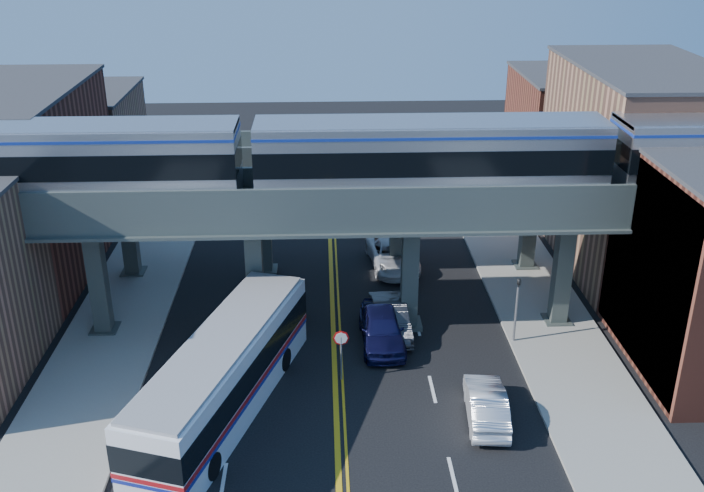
{
  "coord_description": "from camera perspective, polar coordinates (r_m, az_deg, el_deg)",
  "views": [
    {
      "loc": [
        -0.45,
        -28.46,
        20.64
      ],
      "look_at": [
        0.98,
        7.38,
        4.97
      ],
      "focal_mm": 40.0,
      "sensor_mm": 36.0,
      "label": 1
    }
  ],
  "objects": [
    {
      "name": "car_parked_curb",
      "position": [
        35.11,
        9.74,
        -11.27
      ],
      "size": [
        2.0,
        4.76,
        1.53
      ],
      "primitive_type": "imported",
      "rotation": [
        0.0,
        0.0,
        3.06
      ],
      "color": "silver",
      "rests_on": "ground"
    },
    {
      "name": "building_west_b",
      "position": [
        50.31,
        -23.25,
        4.13
      ],
      "size": [
        8.0,
        14.0,
        11.0
      ],
      "primitive_type": "cube",
      "color": "brown",
      "rests_on": "ground"
    },
    {
      "name": "building_west_c",
      "position": [
        62.48,
        -19.12,
        6.85
      ],
      "size": [
        8.0,
        10.0,
        8.0
      ],
      "primitive_type": "cube",
      "color": "#93624C",
      "rests_on": "ground"
    },
    {
      "name": "car_lane_c",
      "position": [
        48.39,
        2.99,
        -0.63
      ],
      "size": [
        3.22,
        6.04,
        1.62
      ],
      "primitive_type": "imported",
      "rotation": [
        0.0,
        0.0,
        0.09
      ],
      "color": "silver",
      "rests_on": "ground"
    },
    {
      "name": "elevated_viaduct_far",
      "position": [
        45.71,
        -1.61,
        5.53
      ],
      "size": [
        52.0,
        3.6,
        7.4
      ],
      "color": "#3C4642",
      "rests_on": "ground"
    },
    {
      "name": "sidewalk_west",
      "position": [
        44.99,
        -16.28,
        -4.63
      ],
      "size": [
        5.0,
        70.0,
        0.16
      ],
      "primitive_type": "cube",
      "color": "gray",
      "rests_on": "ground"
    },
    {
      "name": "car_lane_b",
      "position": [
        41.13,
        2.8,
        -5.25
      ],
      "size": [
        2.03,
        5.03,
        1.62
      ],
      "primitive_type": "imported",
      "rotation": [
        0.0,
        0.0,
        0.07
      ],
      "color": "#343437",
      "rests_on": "ground"
    },
    {
      "name": "sidewalk_east",
      "position": [
        45.22,
        13.35,
        -4.14
      ],
      "size": [
        5.0,
        70.0,
        0.16
      ],
      "primitive_type": "cube",
      "color": "gray",
      "rests_on": "ground"
    },
    {
      "name": "building_east_b",
      "position": [
        50.5,
        19.96,
        5.31
      ],
      "size": [
        8.0,
        14.0,
        12.0
      ],
      "primitive_type": "cube",
      "color": "#93624C",
      "rests_on": "ground"
    },
    {
      "name": "stop_sign",
      "position": [
        36.7,
        -0.79,
        -7.37
      ],
      "size": [
        0.76,
        0.09,
        2.63
      ],
      "color": "slate",
      "rests_on": "ground"
    },
    {
      "name": "elevated_viaduct_near",
      "position": [
        39.12,
        -1.47,
        2.35
      ],
      "size": [
        52.0,
        3.6,
        7.4
      ],
      "color": "#3C4642",
      "rests_on": "ground"
    },
    {
      "name": "car_lane_d",
      "position": [
        54.97,
        1.65,
        2.41
      ],
      "size": [
        2.53,
        5.51,
        1.56
      ],
      "primitive_type": "imported",
      "rotation": [
        0.0,
        0.0,
        -0.07
      ],
      "color": "#ADADB2",
      "rests_on": "ground"
    },
    {
      "name": "car_lane_a",
      "position": [
        40.04,
        2.18,
        -5.96
      ],
      "size": [
        2.25,
        5.33,
        1.8
      ],
      "primitive_type": "imported",
      "rotation": [
        0.0,
        0.0,
        0.02
      ],
      "color": "#0F1038",
      "rests_on": "ground"
    },
    {
      "name": "transit_bus",
      "position": [
        35.07,
        -9.31,
        -9.27
      ],
      "size": [
        7.03,
        13.78,
        3.48
      ],
      "rotation": [
        0.0,
        0.0,
        1.26
      ],
      "color": "white",
      "rests_on": "ground"
    },
    {
      "name": "ground",
      "position": [
        35.16,
        -1.14,
        -12.36
      ],
      "size": [
        120.0,
        120.0,
        0.0
      ],
      "primitive_type": "plane",
      "color": "black",
      "rests_on": "ground"
    },
    {
      "name": "transit_train",
      "position": [
        38.49,
        5.7,
        6.62
      ],
      "size": [
        52.49,
        3.29,
        3.85
      ],
      "color": "black",
      "rests_on": "elevated_viaduct_near"
    },
    {
      "name": "building_east_c",
      "position": [
        62.62,
        15.57,
        7.8
      ],
      "size": [
        8.0,
        10.0,
        9.0
      ],
      "primitive_type": "cube",
      "color": "brown",
      "rests_on": "ground"
    },
    {
      "name": "mural_panel",
      "position": [
        39.13,
        20.5,
        -1.96
      ],
      "size": [
        0.1,
        9.5,
        9.5
      ],
      "primitive_type": "cube",
      "color": "teal",
      "rests_on": "ground"
    },
    {
      "name": "traffic_signal",
      "position": [
        40.21,
        11.9,
        -4.09
      ],
      "size": [
        0.15,
        0.18,
        4.1
      ],
      "color": "slate",
      "rests_on": "ground"
    }
  ]
}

